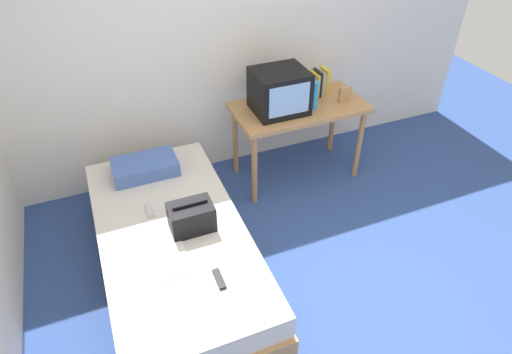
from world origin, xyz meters
TOP-DOWN VIEW (x-y plane):
  - ground_plane at (0.00, 0.00)m, footprint 8.00×8.00m
  - wall_back at (0.00, 2.00)m, footprint 5.20×0.10m
  - bed at (-0.87, 0.72)m, footprint 1.00×2.00m
  - desk at (0.49, 1.49)m, footprint 1.16×0.60m
  - tv at (0.29, 1.48)m, footprint 0.44×0.39m
  - water_bottle at (0.58, 1.40)m, footprint 0.07×0.07m
  - book_row at (0.73, 1.62)m, footprint 0.16×0.16m
  - picture_frame at (0.89, 1.41)m, footprint 0.11×0.02m
  - pillow at (-0.90, 1.41)m, footprint 0.50×0.29m
  - handbag at (-0.73, 0.66)m, footprint 0.30×0.20m
  - magazine at (-0.93, 0.42)m, footprint 0.21×0.29m
  - remote_dark at (-0.70, 0.16)m, footprint 0.04×0.16m
  - remote_silver at (-0.97, 0.94)m, footprint 0.04×0.14m

SIDE VIEW (x-z plane):
  - ground_plane at x=0.00m, z-range 0.00..0.00m
  - bed at x=-0.87m, z-range 0.00..0.45m
  - magazine at x=-0.93m, z-range 0.46..0.47m
  - remote_dark at x=-0.70m, z-range 0.46..0.48m
  - remote_silver at x=-0.97m, z-range 0.46..0.48m
  - pillow at x=-0.90m, z-range 0.46..0.58m
  - handbag at x=-0.73m, z-range 0.45..0.67m
  - desk at x=0.49m, z-range 0.28..1.02m
  - picture_frame at x=0.89m, z-range 0.74..0.88m
  - book_row at x=0.73m, z-range 0.73..0.97m
  - water_bottle at x=0.58m, z-range 0.74..0.99m
  - tv at x=0.29m, z-range 0.74..1.10m
  - wall_back at x=0.00m, z-range 0.00..2.60m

